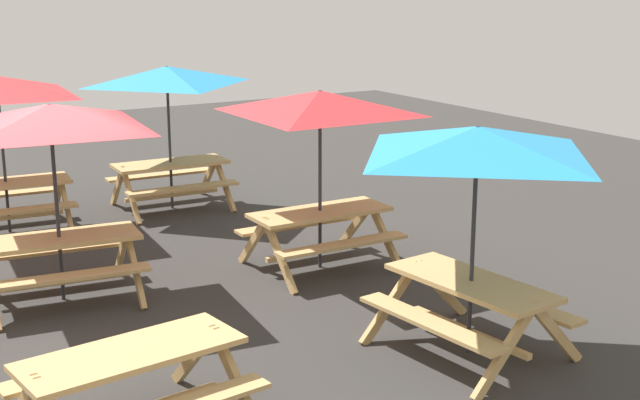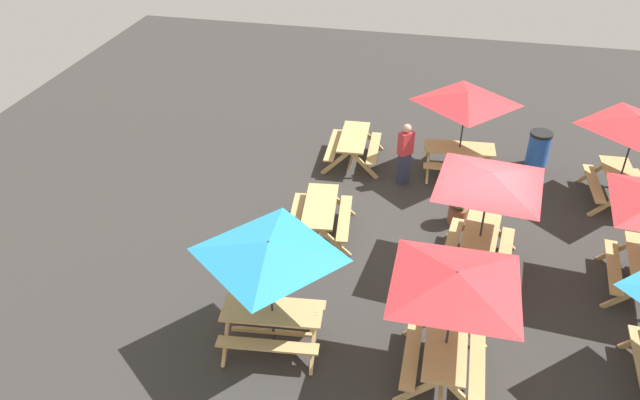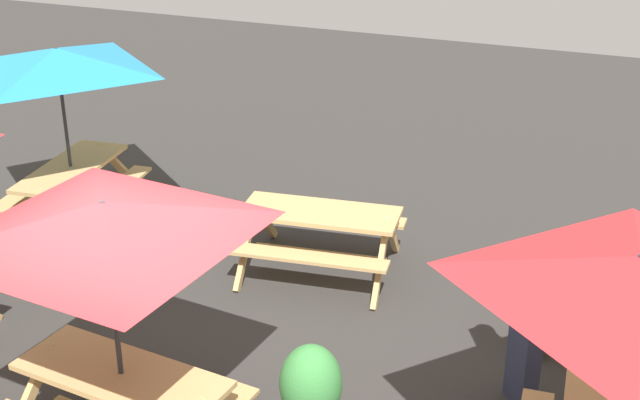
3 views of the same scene
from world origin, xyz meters
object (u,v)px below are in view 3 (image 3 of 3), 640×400
object	(u,v)px
picnic_table_1	(106,239)
person_standing	(529,316)
potted_plant_0	(311,400)
picnic_table_5	(630,288)
picnic_table_8	(634,297)
picnic_table_2	(320,227)
picnic_table_3	(59,73)

from	to	relation	value
picnic_table_1	person_standing	xyz separation A→B (m)	(2.98, 1.89, -1.10)
picnic_table_1	potted_plant_0	size ratio (longest dim) A/B	2.60
picnic_table_5	picnic_table_8	size ratio (longest dim) A/B	0.80
picnic_table_1	picnic_table_5	xyz separation A→B (m)	(3.78, 3.34, -1.43)
potted_plant_0	person_standing	xyz separation A→B (m)	(1.49, 1.43, 0.31)
picnic_table_1	picnic_table_2	size ratio (longest dim) A/B	1.44
picnic_table_2	picnic_table_8	xyz separation A→B (m)	(3.42, -2.95, 1.43)
picnic_table_2	person_standing	world-z (taller)	person_standing
picnic_table_2	picnic_table_3	size ratio (longest dim) A/B	0.83
picnic_table_8	potted_plant_0	size ratio (longest dim) A/B	2.16
picnic_table_3	potted_plant_0	world-z (taller)	picnic_table_3
picnic_table_2	person_standing	bearing A→B (deg)	-38.61
picnic_table_1	person_standing	bearing A→B (deg)	39.08
picnic_table_2	picnic_table_5	xyz separation A→B (m)	(3.40, -0.16, 0.00)
picnic_table_8	potted_plant_0	distance (m)	2.71
picnic_table_3	person_standing	size ratio (longest dim) A/B	1.40
picnic_table_5	picnic_table_1	bearing A→B (deg)	-141.51
picnic_table_1	picnic_table_3	bearing A→B (deg)	137.18
picnic_table_2	potted_plant_0	size ratio (longest dim) A/B	1.81
picnic_table_8	potted_plant_0	bearing A→B (deg)	88.27
person_standing	potted_plant_0	bearing A→B (deg)	87.25
picnic_table_3	picnic_table_8	xyz separation A→B (m)	(6.87, -3.05, 0.00)
picnic_table_2	potted_plant_0	distance (m)	3.24
picnic_table_1	potted_plant_0	world-z (taller)	picnic_table_1
picnic_table_2	picnic_table_5	size ratio (longest dim) A/B	1.04
picnic_table_2	picnic_table_8	bearing A→B (deg)	-47.65
potted_plant_0	picnic_table_5	bearing A→B (deg)	51.42
picnic_table_2	person_standing	size ratio (longest dim) A/B	1.17
picnic_table_1	picnic_table_2	xyz separation A→B (m)	(0.37, 3.50, -1.43)
picnic_table_1	picnic_table_3	world-z (taller)	same
picnic_table_8	person_standing	bearing A→B (deg)	27.38
picnic_table_1	picnic_table_3	size ratio (longest dim) A/B	1.20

